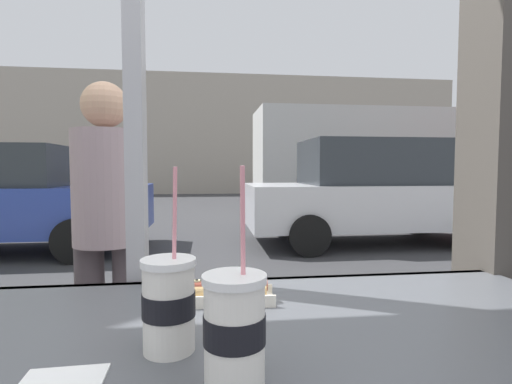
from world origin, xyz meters
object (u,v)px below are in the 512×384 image
(parked_car_blue, at_px, (0,198))
(pedestrian, at_px, (107,225))
(box_truck, at_px, (374,158))
(soda_cup_left, at_px, (235,327))
(parked_car_silver, at_px, (372,192))
(soda_cup_right, at_px, (169,303))
(hotdog_tray_near, at_px, (220,292))

(parked_car_blue, distance_m, pedestrian, 5.34)
(box_truck, bearing_deg, soda_cup_left, -115.07)
(soda_cup_left, height_order, parked_car_silver, parked_car_silver)
(box_truck, bearing_deg, soda_cup_right, -115.80)
(hotdog_tray_near, relative_size, box_truck, 0.04)
(soda_cup_left, xyz_separation_m, box_truck, (4.87, 10.40, 0.54))
(hotdog_tray_near, xyz_separation_m, pedestrian, (-0.52, 1.06, 0.01))
(soda_cup_left, bearing_deg, hotdog_tray_near, 91.57)
(box_truck, bearing_deg, parked_car_silver, -114.46)
(hotdog_tray_near, distance_m, parked_car_silver, 6.32)
(parked_car_silver, height_order, pedestrian, parked_car_silver)
(parked_car_blue, bearing_deg, soda_cup_right, -61.49)
(soda_cup_right, xyz_separation_m, parked_car_blue, (-3.19, 5.87, -0.24))
(box_truck, bearing_deg, pedestrian, -120.97)
(parked_car_silver, bearing_deg, pedestrian, -126.52)
(box_truck, bearing_deg, hotdog_tray_near, -115.88)
(soda_cup_left, bearing_deg, parked_car_silver, 64.49)
(parked_car_silver, bearing_deg, box_truck, 65.54)
(soda_cup_right, relative_size, parked_car_blue, 0.07)
(soda_cup_right, bearing_deg, pedestrian, 108.11)
(hotdog_tray_near, bearing_deg, pedestrian, 116.08)
(parked_car_blue, bearing_deg, soda_cup_left, -61.18)
(pedestrian, bearing_deg, box_truck, 59.03)
(soda_cup_left, relative_size, hotdog_tray_near, 1.23)
(soda_cup_left, relative_size, parked_car_blue, 0.07)
(parked_car_silver, distance_m, pedestrian, 5.69)
(soda_cup_right, bearing_deg, soda_cup_left, -48.16)
(soda_cup_left, bearing_deg, pedestrian, 110.52)
(parked_car_blue, xyz_separation_m, box_truck, (8.16, 4.42, 0.78))
(soda_cup_left, relative_size, parked_car_silver, 0.07)
(parked_car_blue, bearing_deg, box_truck, 28.44)
(soda_cup_left, xyz_separation_m, hotdog_tray_near, (-0.01, 0.35, -0.06))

